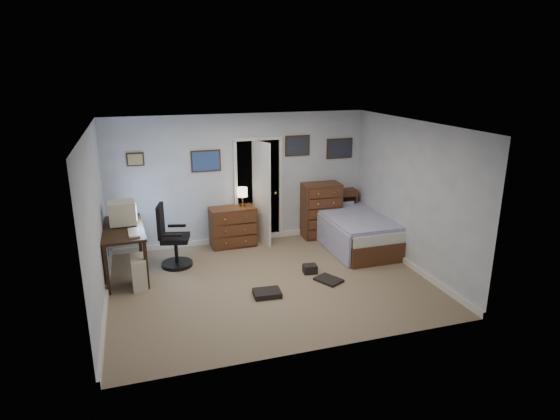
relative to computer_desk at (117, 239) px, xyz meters
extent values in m
cube|color=gray|center=(2.30, -0.99, -0.65)|extent=(5.00, 4.00, 0.02)
cube|color=#321E10|center=(0.10, 0.00, 0.17)|extent=(0.73, 1.46, 0.04)
cube|color=#321E10|center=(-0.15, -0.68, -0.24)|extent=(0.06, 0.06, 0.78)
cube|color=#321E10|center=(0.42, -0.65, -0.24)|extent=(0.06, 0.06, 0.78)
cube|color=#321E10|center=(-0.22, 0.66, -0.24)|extent=(0.06, 0.06, 0.78)
cube|color=#321E10|center=(0.35, 0.69, -0.24)|extent=(0.06, 0.06, 0.78)
cube|color=#321E10|center=(-0.21, -0.01, -0.20)|extent=(0.10, 1.32, 0.55)
cube|color=beige|center=(0.12, 0.15, 0.40)|extent=(0.44, 0.42, 0.37)
cube|color=#8CB2F2|center=(0.33, 0.17, 0.40)|extent=(0.03, 0.31, 0.24)
cube|color=beige|center=(0.12, 0.15, 0.20)|extent=(0.29, 0.29, 0.02)
cube|color=beige|center=(0.28, -0.35, 0.20)|extent=(0.19, 0.45, 0.03)
cube|color=beige|center=(0.30, -0.55, -0.39)|extent=(0.24, 0.47, 0.50)
cube|color=black|center=(0.41, -0.54, -0.39)|extent=(0.02, 0.33, 0.39)
cylinder|color=black|center=(0.94, 0.11, -0.60)|extent=(0.65, 0.65, 0.06)
cylinder|color=black|center=(0.94, 0.11, -0.38)|extent=(0.07, 0.07, 0.41)
cube|color=black|center=(0.94, 0.11, -0.13)|extent=(0.55, 0.55, 0.08)
cube|color=black|center=(0.72, 0.16, 0.19)|extent=(0.15, 0.42, 0.57)
cube|color=black|center=(0.88, -0.13, 0.02)|extent=(0.31, 0.12, 0.04)
cube|color=black|center=(0.99, 0.35, 0.02)|extent=(0.31, 0.12, 0.04)
cube|color=maroon|center=(-0.02, 1.14, -0.19)|extent=(0.19, 0.19, 0.90)
cube|color=brown|center=(2.08, 0.79, -0.25)|extent=(0.88, 0.47, 0.77)
cylinder|color=gold|center=(2.28, 0.79, 0.14)|extent=(0.12, 0.12, 0.02)
cylinder|color=gold|center=(2.28, 0.79, 0.26)|extent=(0.02, 0.02, 0.23)
cylinder|color=beige|center=(2.28, 0.79, 0.42)|extent=(0.20, 0.20, 0.17)
cube|color=black|center=(2.65, 1.31, 0.36)|extent=(0.90, 0.60, 2.00)
cube|color=white|center=(2.20, 0.98, 0.36)|extent=(0.06, 0.05, 2.00)
cube|color=white|center=(3.10, 0.98, 0.36)|extent=(0.06, 0.05, 2.00)
cube|color=white|center=(2.65, 0.98, 1.38)|extent=(0.96, 0.05, 0.06)
cube|color=white|center=(2.60, 0.87, 0.36)|extent=(0.31, 0.77, 2.00)
sphere|color=gold|center=(2.91, 0.72, 0.36)|extent=(0.06, 0.06, 0.06)
cube|color=brown|center=(3.89, 0.76, -0.08)|extent=(0.77, 0.47, 1.11)
cube|color=brown|center=(4.18, 0.89, -0.18)|extent=(1.02, 0.28, 0.92)
cube|color=black|center=(4.18, 0.81, 0.00)|extent=(0.94, 0.12, 0.31)
cube|color=maroon|center=(4.18, 0.81, -0.04)|extent=(0.82, 0.14, 0.22)
cube|color=brown|center=(4.30, 0.10, -0.45)|extent=(1.08, 2.13, 0.37)
cube|color=white|center=(4.30, 0.10, -0.17)|extent=(1.03, 2.09, 0.19)
cube|color=#6160B3|center=(4.30, 0.00, -0.05)|extent=(1.14, 1.81, 0.11)
cube|color=#6160B3|center=(3.74, -0.01, -0.34)|extent=(0.06, 1.80, 0.57)
cube|color=#7091B4|center=(4.29, 0.90, -0.01)|extent=(0.59, 0.41, 0.14)
cube|color=#331E11|center=(0.40, 0.99, 1.11)|extent=(0.30, 0.03, 0.24)
cube|color=#90654F|center=(0.40, 0.97, 1.11)|extent=(0.25, 0.01, 0.19)
cube|color=#331E11|center=(1.65, 0.99, 1.01)|extent=(0.55, 0.03, 0.40)
cube|color=#1E0D5C|center=(1.65, 0.97, 1.01)|extent=(0.50, 0.01, 0.35)
cube|color=#331E11|center=(3.45, 0.99, 1.21)|extent=(0.50, 0.03, 0.40)
cube|color=black|center=(3.45, 0.97, 1.21)|extent=(0.45, 0.01, 0.35)
cube|color=#331E11|center=(4.35, 0.99, 1.11)|extent=(0.55, 0.03, 0.40)
cube|color=black|center=(4.35, 0.97, 1.11)|extent=(0.50, 0.01, 0.35)
cube|color=black|center=(3.22, -1.25, -0.62)|extent=(0.46, 0.50, 0.04)
cube|color=black|center=(2.13, -1.44, -0.60)|extent=(0.43, 0.34, 0.08)
cube|color=black|center=(3.04, -0.86, -0.56)|extent=(0.24, 0.21, 0.14)
camera|label=1|loc=(0.41, -7.60, 2.66)|focal=30.00mm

